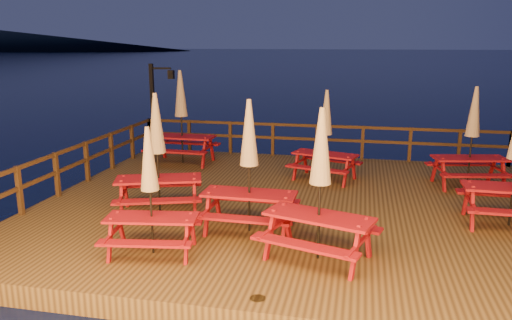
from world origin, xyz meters
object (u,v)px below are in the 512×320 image
object	(u,v)px
picnic_table_0	(150,189)
picnic_table_2	(320,183)
lamp_post	(157,100)
picnic_table_1	(181,116)

from	to	relation	value
picnic_table_0	picnic_table_2	distance (m)	2.96
lamp_post	picnic_table_2	size ratio (longest dim) A/B	1.12
picnic_table_0	lamp_post	bearing A→B (deg)	103.20
picnic_table_0	picnic_table_1	world-z (taller)	picnic_table_1
picnic_table_0	picnic_table_2	world-z (taller)	picnic_table_2
lamp_post	picnic_table_1	size ratio (longest dim) A/B	1.04
picnic_table_1	picnic_table_2	xyz separation A→B (m)	(4.80, -6.23, -0.10)
lamp_post	picnic_table_0	bearing A→B (deg)	-68.00
picnic_table_1	picnic_table_2	bearing A→B (deg)	-51.15
lamp_post	picnic_table_0	xyz separation A→B (m)	(3.21, -7.94, -0.59)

